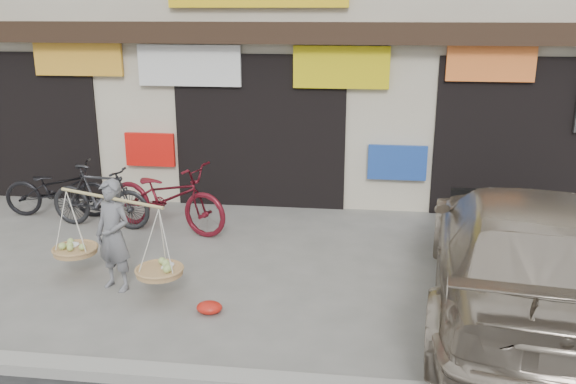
# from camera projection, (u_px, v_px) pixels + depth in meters

# --- Properties ---
(ground) EXTENTS (70.00, 70.00, 0.00)m
(ground) POSITION_uv_depth(u_px,v_px,m) (214.00, 289.00, 7.76)
(ground) COLOR slate
(ground) RESTS_ON ground
(kerb) EXTENTS (70.00, 0.25, 0.12)m
(kerb) POSITION_uv_depth(u_px,v_px,m) (163.00, 375.00, 5.84)
(kerb) COLOR gray
(kerb) RESTS_ON ground
(shophouse_block) EXTENTS (14.00, 6.32, 7.00)m
(shophouse_block) POSITION_uv_depth(u_px,v_px,m) (282.00, 8.00, 12.86)
(shophouse_block) COLOR #C1B69C
(shophouse_block) RESTS_ON ground
(street_vendor) EXTENTS (1.88, 1.07, 1.44)m
(street_vendor) POSITION_uv_depth(u_px,v_px,m) (114.00, 240.00, 7.61)
(street_vendor) COLOR slate
(street_vendor) RESTS_ON ground
(bike_0) EXTENTS (1.88, 0.81, 0.96)m
(bike_0) POSITION_uv_depth(u_px,v_px,m) (58.00, 189.00, 10.39)
(bike_0) COLOR black
(bike_0) RESTS_ON ground
(bike_1) EXTENTS (1.77, 0.68, 1.04)m
(bike_1) POSITION_uv_depth(u_px,v_px,m) (100.00, 197.00, 9.84)
(bike_1) COLOR black
(bike_1) RESTS_ON ground
(bike_2) EXTENTS (2.27, 1.36, 1.13)m
(bike_2) POSITION_uv_depth(u_px,v_px,m) (167.00, 197.00, 9.69)
(bike_2) COLOR #580F19
(bike_2) RESTS_ON ground
(suv) EXTENTS (2.78, 5.45, 1.52)m
(suv) POSITION_uv_depth(u_px,v_px,m) (526.00, 254.00, 6.92)
(suv) COLOR #A89A87
(suv) RESTS_ON ground
(red_bag) EXTENTS (0.31, 0.25, 0.14)m
(red_bag) POSITION_uv_depth(u_px,v_px,m) (209.00, 308.00, 7.14)
(red_bag) COLOR red
(red_bag) RESTS_ON ground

